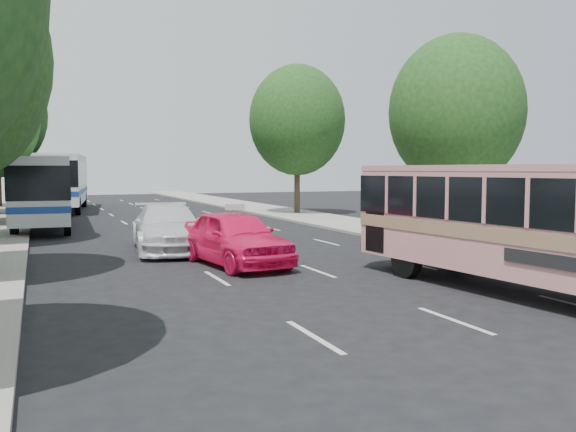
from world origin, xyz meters
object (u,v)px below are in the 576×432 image
pink_bus (520,213)px  tour_coach_rear (62,177)px  pink_taxi (235,238)px  tour_coach_front (43,186)px  white_pickup (168,228)px

pink_bus → tour_coach_rear: size_ratio=0.73×
pink_bus → tour_coach_rear: (-8.50, 33.72, 0.45)m
pink_taxi → tour_coach_rear: tour_coach_rear is taller
pink_taxi → tour_coach_rear: 27.66m
tour_coach_front → tour_coach_rear: size_ratio=0.88×
pink_taxi → pink_bus: bearing=-60.6°
pink_taxi → white_pickup: bearing=99.6°
white_pickup → tour_coach_front: size_ratio=0.49×
pink_taxi → tour_coach_rear: size_ratio=0.37×
pink_taxi → white_pickup: 4.10m
pink_bus → tour_coach_front: tour_coach_front is taller
tour_coach_front → tour_coach_rear: tour_coach_rear is taller
white_pickup → tour_coach_rear: tour_coach_rear is taller
pink_bus → white_pickup: (-6.00, 10.26, -1.02)m
tour_coach_front → pink_bus: bearing=-62.3°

